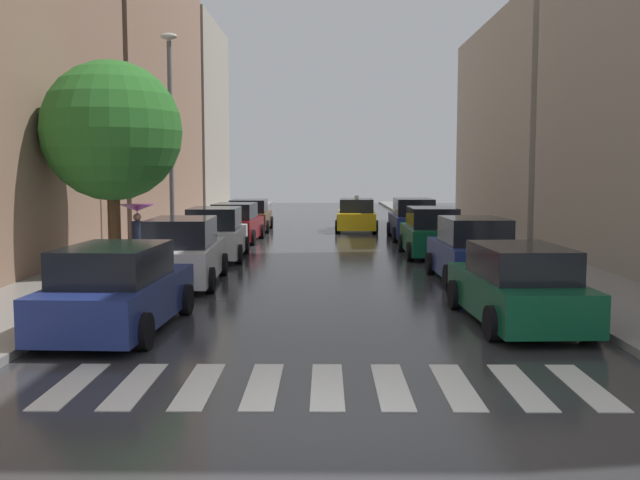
% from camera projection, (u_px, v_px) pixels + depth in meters
% --- Properties ---
extents(ground_plane, '(28.00, 72.00, 0.04)m').
position_uv_depth(ground_plane, '(326.00, 238.00, 32.34)').
color(ground_plane, '#303033').
extents(sidewalk_left, '(3.00, 72.00, 0.15)m').
position_uv_depth(sidewalk_left, '(182.00, 236.00, 32.39)').
color(sidewalk_left, gray).
rests_on(sidewalk_left, ground).
extents(sidewalk_right, '(3.00, 72.00, 0.15)m').
position_uv_depth(sidewalk_right, '(471.00, 236.00, 32.28)').
color(sidewalk_right, gray).
rests_on(sidewalk_right, ground).
extents(crosswalk_stripes, '(7.65, 2.20, 0.01)m').
position_uv_depth(crosswalk_stripes, '(327.00, 386.00, 10.06)').
color(crosswalk_stripes, silver).
rests_on(crosswalk_stripes, ground).
extents(building_left_far, '(6.00, 12.19, 13.76)m').
position_uv_depth(building_left_far, '(178.00, 119.00, 53.13)').
color(building_left_far, '#9E9384').
rests_on(building_left_far, ground).
extents(building_right_mid, '(6.00, 15.91, 10.41)m').
position_uv_depth(building_right_mid, '(545.00, 127.00, 36.01)').
color(building_right_mid, '#9E9384').
rests_on(building_right_mid, ground).
extents(parked_car_left_nearest, '(2.20, 4.63, 1.63)m').
position_uv_depth(parked_car_left_nearest, '(117.00, 291.00, 13.48)').
color(parked_car_left_nearest, navy).
rests_on(parked_car_left_nearest, ground).
extents(parked_car_left_second, '(2.13, 4.65, 1.77)m').
position_uv_depth(parked_car_left_second, '(183.00, 253.00, 19.10)').
color(parked_car_left_second, silver).
rests_on(parked_car_left_second, ground).
extents(parked_car_left_third, '(2.15, 4.34, 1.77)m').
position_uv_depth(parked_car_left_third, '(215.00, 235.00, 24.55)').
color(parked_car_left_third, silver).
rests_on(parked_car_left_third, ground).
extents(parked_car_left_fourth, '(2.18, 4.49, 1.65)m').
position_uv_depth(parked_car_left_fourth, '(236.00, 224.00, 30.50)').
color(parked_car_left_fourth, maroon).
rests_on(parked_car_left_fourth, ground).
extents(parked_car_left_fifth, '(2.20, 4.59, 1.59)m').
position_uv_depth(parked_car_left_fifth, '(249.00, 216.00, 36.12)').
color(parked_car_left_fifth, brown).
rests_on(parked_car_left_fifth, ground).
extents(parked_car_right_nearest, '(2.14, 4.58, 1.57)m').
position_uv_depth(parked_car_right_nearest, '(518.00, 287.00, 14.09)').
color(parked_car_right_nearest, '#0C4C2D').
rests_on(parked_car_right_nearest, ground).
extents(parked_car_right_second, '(2.10, 4.11, 1.75)m').
position_uv_depth(parked_car_right_second, '(473.00, 252.00, 19.49)').
color(parked_car_right_second, navy).
rests_on(parked_car_right_second, ground).
extents(parked_car_right_third, '(2.01, 4.34, 1.74)m').
position_uv_depth(parked_car_right_third, '(431.00, 233.00, 25.33)').
color(parked_car_right_third, '#0C4C2D').
rests_on(parked_car_right_third, ground).
extents(parked_car_right_fourth, '(2.05, 4.59, 1.80)m').
position_uv_depth(parked_car_right_fourth, '(413.00, 220.00, 31.69)').
color(parked_car_right_fourth, navy).
rests_on(parked_car_right_fourth, ground).
extents(taxi_midroad, '(2.21, 4.64, 1.81)m').
position_uv_depth(taxi_midroad, '(357.00, 216.00, 36.08)').
color(taxi_midroad, yellow).
rests_on(taxi_midroad, ground).
extents(pedestrian_near_tree, '(1.06, 1.06, 1.87)m').
position_uv_depth(pedestrian_near_tree, '(137.00, 220.00, 21.41)').
color(pedestrian_near_tree, black).
rests_on(pedestrian_near_tree, sidewalk_left).
extents(street_tree_left, '(3.95, 3.95, 5.96)m').
position_uv_depth(street_tree_left, '(112.00, 131.00, 20.28)').
color(street_tree_left, '#513823').
rests_on(street_tree_left, sidewalk_left).
extents(lamp_post_left, '(0.60, 0.28, 7.69)m').
position_uv_depth(lamp_post_left, '(171.00, 128.00, 25.53)').
color(lamp_post_left, '#595B60').
rests_on(lamp_post_left, sidewalk_left).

